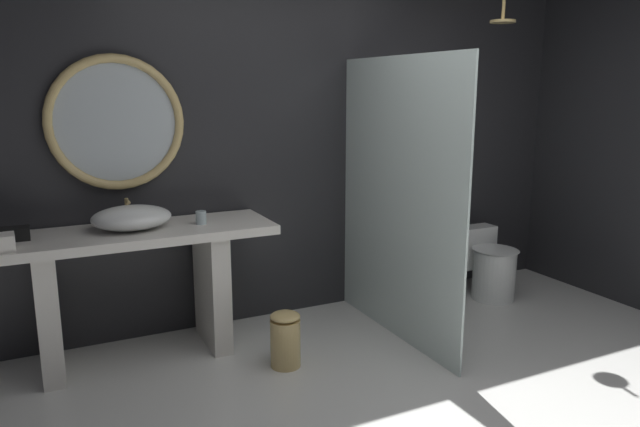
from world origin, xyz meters
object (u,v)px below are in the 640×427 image
Objects in this scene: tumbler_cup at (201,218)px; toilet at (489,266)px; tissue_box at (15,234)px; waste_bin at (285,339)px; vessel_sink at (132,218)px; rain_shower_head at (503,17)px; round_wall_mirror at (116,123)px.

toilet is (2.37, -0.08, -0.62)m from tumbler_cup.
tissue_box is 1.70m from waste_bin.
tissue_box reaches higher than waste_bin.
rain_shower_head is at bearing -4.48° from vessel_sink.
tissue_box reaches higher than toilet.
rain_shower_head reaches higher than toilet.
tumbler_cup is 0.10× the size of round_wall_mirror.
vessel_sink is 0.62m from round_wall_mirror.
vessel_sink is at bearing 177.28° from toilet.
vessel_sink is at bearing 144.42° from waste_bin.
vessel_sink is at bearing -85.58° from round_wall_mirror.
waste_bin is at bearing -22.12° from tissue_box.
vessel_sink is 0.65m from tissue_box.
waste_bin is (1.44, -0.58, -0.70)m from tissue_box.
vessel_sink is 0.56× the size of round_wall_mirror.
round_wall_mirror is 3.09m from toilet.
waste_bin is at bearing -54.67° from tumbler_cup.
vessel_sink is 1.50× the size of rain_shower_head.
waste_bin is at bearing -45.12° from round_wall_mirror.
tumbler_cup is 2.65m from rain_shower_head.
vessel_sink reaches higher than tissue_box.
vessel_sink is at bearing 173.36° from tumbler_cup.
tumbler_cup is 0.15× the size of toilet.
vessel_sink is 0.43m from tumbler_cup.
toilet is 1.56× the size of waste_bin.
round_wall_mirror is 2.86m from rain_shower_head.
tissue_box is 0.47× the size of rain_shower_head.
rain_shower_head is at bearing 10.38° from waste_bin.
tissue_box is 0.18× the size of round_wall_mirror.
tissue_box is at bearing 177.46° from toilet.
tissue_box is at bearing 176.05° from rain_shower_head.
round_wall_mirror is at bearing 94.42° from vessel_sink.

